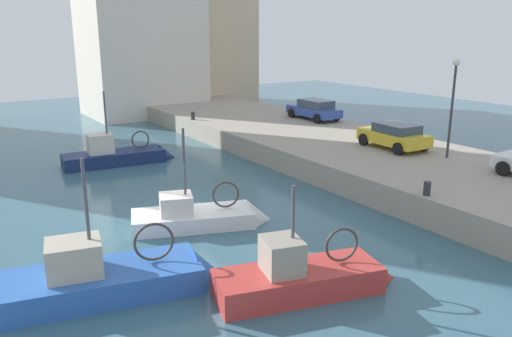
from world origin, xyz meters
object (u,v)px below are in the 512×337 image
fishing_boat_white (204,223)px  mooring_bollard_mid (193,116)px  fishing_boat_navy (120,161)px  parked_car_blue (314,109)px  quay_streetlamp (453,92)px  parked_car_yellow (394,135)px  mooring_bollard_south (427,189)px  fishing_boat_red (308,288)px  fishing_boat_blue (114,289)px

fishing_boat_white → mooring_bollard_mid: 17.02m
fishing_boat_navy → parked_car_blue: size_ratio=1.54×
fishing_boat_white → fishing_boat_navy: 10.96m
quay_streetlamp → fishing_boat_white: bearing=174.1°
fishing_boat_navy → quay_streetlamp: bearing=-44.6°
parked_car_blue → mooring_bollard_mid: size_ratio=7.62×
parked_car_yellow → mooring_bollard_south: size_ratio=7.09×
parked_car_yellow → mooring_bollard_mid: 14.66m
parked_car_yellow → parked_car_blue: bearing=76.9°
mooring_bollard_south → mooring_bollard_mid: (0.00, 20.00, 0.00)m
parked_car_yellow → mooring_bollard_mid: bearing=110.1°
quay_streetlamp → fishing_boat_red: bearing=-158.7°
fishing_boat_blue → parked_car_yellow: fishing_boat_blue is taller
fishing_boat_red → mooring_bollard_mid: (7.13, 21.65, 1.34)m
fishing_boat_navy → fishing_boat_blue: bearing=-109.6°
fishing_boat_navy → parked_car_yellow: fishing_boat_navy is taller
mooring_bollard_south → mooring_bollard_mid: same height
fishing_boat_white → parked_car_blue: fishing_boat_white is taller
mooring_bollard_south → fishing_boat_navy: bearing=113.5°
fishing_boat_white → parked_car_yellow: size_ratio=1.46×
fishing_boat_red → parked_car_yellow: size_ratio=1.49×
fishing_boat_blue → quay_streetlamp: 18.14m
mooring_bollard_south → quay_streetlamp: quay_streetlamp is taller
fishing_boat_white → parked_car_blue: bearing=36.9°
fishing_boat_white → parked_car_yellow: bearing=7.3°
fishing_boat_navy → fishing_boat_blue: size_ratio=0.95×
fishing_boat_navy → fishing_boat_blue: 15.08m
fishing_boat_navy → fishing_boat_red: fishing_boat_navy is taller
parked_car_yellow → parked_car_blue: (2.16, 9.25, 0.01)m
fishing_boat_blue → mooring_bollard_mid: bearing=57.5°
mooring_bollard_south → fishing_boat_white: bearing=147.2°
quay_streetlamp → parked_car_yellow: bearing=102.0°
fishing_boat_red → quay_streetlamp: quay_streetlamp is taller
fishing_boat_navy → quay_streetlamp: size_ratio=1.34×
fishing_boat_red → fishing_boat_navy: bearing=88.9°
parked_car_yellow → parked_car_blue: parked_car_blue is taller
parked_car_yellow → mooring_bollard_mid: (-5.03, 13.77, -0.42)m
mooring_bollard_mid → mooring_bollard_south: bearing=-90.0°
fishing_boat_white → fishing_boat_navy: (0.43, 10.95, 0.04)m
fishing_boat_red → fishing_boat_blue: size_ratio=0.86×
fishing_boat_navy → mooring_bollard_south: fishing_boat_navy is taller
fishing_boat_red → fishing_boat_white: bearing=90.9°
fishing_boat_navy → parked_car_yellow: 15.20m
fishing_boat_blue → mooring_bollard_south: 12.02m
parked_car_yellow → quay_streetlamp: 3.92m
fishing_boat_white → fishing_boat_red: (0.09, -6.30, 0.03)m
parked_car_blue → mooring_bollard_mid: (-7.19, 4.51, -0.43)m
mooring_bollard_mid → quay_streetlamp: quay_streetlamp is taller
fishing_boat_white → fishing_boat_navy: fishing_boat_navy is taller
fishing_boat_blue → fishing_boat_navy: bearing=70.4°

